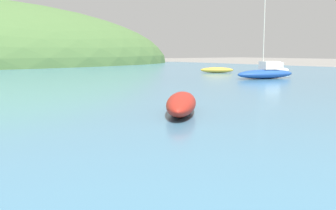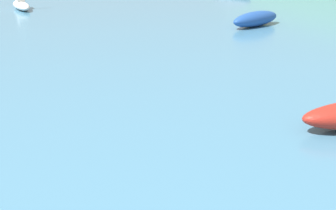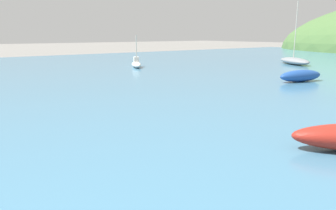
# 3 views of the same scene
# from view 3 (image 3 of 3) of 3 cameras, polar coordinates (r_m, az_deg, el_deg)

# --- Properties ---
(boat_twin_mast) EXTENTS (2.73, 1.85, 2.59)m
(boat_twin_mast) POSITION_cam_3_polar(r_m,az_deg,el_deg) (27.30, -5.52, 7.16)
(boat_twin_mast) COLOR silver
(boat_twin_mast) RESTS_ON water
(boat_far_left) EXTENTS (4.61, 3.59, 5.52)m
(boat_far_left) POSITION_cam_3_polar(r_m,az_deg,el_deg) (31.96, 21.16, 7.20)
(boat_far_left) COLOR gray
(boat_far_left) RESTS_ON water
(boat_green_fishing) EXTENTS (1.49, 3.07, 0.68)m
(boat_green_fishing) POSITION_cam_3_polar(r_m,az_deg,el_deg) (20.39, 22.10, 4.74)
(boat_green_fishing) COLOR #1E4793
(boat_green_fishing) RESTS_ON water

